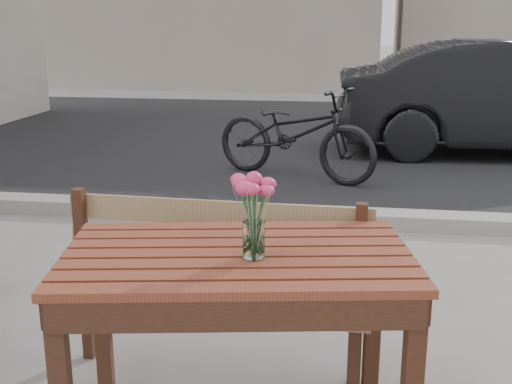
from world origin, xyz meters
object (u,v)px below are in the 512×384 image
main_vase (254,205)px  bicycle (295,133)px  main_table (237,284)px  parked_car (511,98)px

main_vase → bicycle: size_ratio=0.17×
main_table → parked_car: size_ratio=0.33×
bicycle → main_vase: bearing=-153.7°
main_table → main_vase: main_vase is taller
main_table → main_vase: size_ratio=4.40×
main_table → bicycle: size_ratio=0.76×
parked_car → bicycle: (-2.46, -1.63, -0.21)m
main_table → bicycle: (-0.18, 4.33, -0.18)m
main_vase → bicycle: bearing=93.2°
parked_car → bicycle: size_ratio=2.29×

